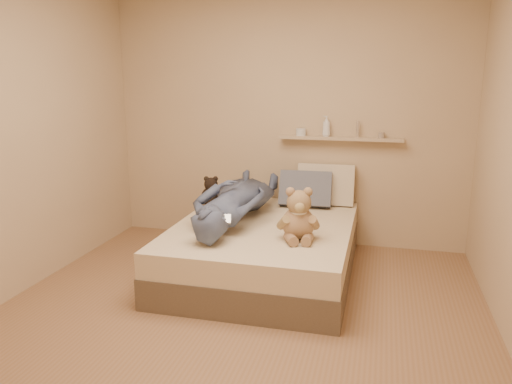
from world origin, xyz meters
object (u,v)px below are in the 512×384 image
(teddy_bear, at_px, (299,218))
(person, at_px, (235,199))
(dark_plush, at_px, (211,194))
(pillow_grey, at_px, (306,189))
(wall_shelf, at_px, (340,138))
(game_console, at_px, (218,219))
(pillow_cream, at_px, (326,184))
(bed, at_px, (264,249))

(teddy_bear, bearing_deg, person, 147.78)
(dark_plush, xyz_separation_m, pillow_grey, (0.88, 0.25, 0.04))
(dark_plush, relative_size, wall_shelf, 0.26)
(teddy_bear, xyz_separation_m, pillow_grey, (-0.10, 1.03, -0.01))
(game_console, height_order, wall_shelf, wall_shelf)
(teddy_bear, relative_size, dark_plush, 1.39)
(pillow_grey, relative_size, wall_shelf, 0.42)
(dark_plush, xyz_separation_m, person, (0.35, -0.38, 0.06))
(teddy_bear, xyz_separation_m, wall_shelf, (0.19, 1.25, 0.47))
(game_console, xyz_separation_m, pillow_cream, (0.68, 1.33, 0.03))
(game_console, xyz_separation_m, person, (-0.03, 0.56, 0.02))
(game_console, distance_m, pillow_grey, 1.29)
(bed, distance_m, teddy_bear, 0.64)
(pillow_grey, distance_m, wall_shelf, 0.61)
(person, bearing_deg, teddy_bear, 149.19)
(dark_plush, xyz_separation_m, pillow_cream, (1.06, 0.39, 0.07))
(dark_plush, distance_m, pillow_grey, 0.92)
(game_console, distance_m, pillow_cream, 1.50)
(dark_plush, bearing_deg, bed, -34.62)
(bed, distance_m, person, 0.50)
(teddy_bear, xyz_separation_m, pillow_cream, (0.08, 1.17, 0.02))
(person, bearing_deg, wall_shelf, -132.82)
(pillow_grey, bearing_deg, person, -129.99)
(bed, xyz_separation_m, teddy_bear, (0.36, -0.34, 0.40))
(pillow_cream, height_order, person, pillow_cream)
(game_console, bearing_deg, bed, 64.26)
(wall_shelf, bearing_deg, game_console, -119.30)
(pillow_cream, relative_size, pillow_grey, 1.10)
(teddy_bear, relative_size, pillow_grey, 0.85)
(bed, distance_m, wall_shelf, 1.38)
(teddy_bear, bearing_deg, pillow_grey, 95.79)
(person, bearing_deg, game_console, 94.93)
(pillow_cream, xyz_separation_m, person, (-0.71, -0.77, -0.01))
(teddy_bear, relative_size, person, 0.27)
(bed, height_order, pillow_cream, pillow_cream)
(dark_plush, height_order, pillow_grey, pillow_grey)
(game_console, bearing_deg, wall_shelf, 60.70)
(bed, xyz_separation_m, wall_shelf, (0.55, 0.91, 0.88))
(game_console, bearing_deg, teddy_bear, 15.27)
(game_console, relative_size, dark_plush, 0.68)
(pillow_cream, height_order, pillow_grey, pillow_cream)
(teddy_bear, bearing_deg, dark_plush, 141.81)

